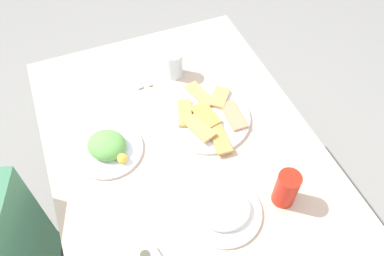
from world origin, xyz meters
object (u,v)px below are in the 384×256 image
(salad_plate_rice, at_px, (224,210))
(drinking_glass, at_px, (174,65))
(fork, at_px, (141,70))
(dining_table, at_px, (183,158))
(paper_napkin, at_px, (136,72))
(spoon, at_px, (132,73))
(soda_can, at_px, (286,189))
(salad_plate_greens, at_px, (108,147))
(pide_platter, at_px, (207,117))

(salad_plate_rice, bearing_deg, drinking_glass, -6.33)
(fork, bearing_deg, dining_table, 178.06)
(dining_table, bearing_deg, paper_napkin, 6.50)
(spoon, bearing_deg, salad_plate_rice, -177.30)
(drinking_glass, bearing_deg, soda_can, -169.26)
(salad_plate_rice, bearing_deg, paper_napkin, 5.88)
(salad_plate_rice, bearing_deg, dining_table, 5.02)
(drinking_glass, distance_m, paper_napkin, 0.15)
(salad_plate_greens, distance_m, salad_plate_rice, 0.42)
(pide_platter, distance_m, drinking_glass, 0.25)
(drinking_glass, bearing_deg, dining_table, 164.20)
(paper_napkin, bearing_deg, fork, -90.00)
(pide_platter, bearing_deg, spoon, 30.09)
(pide_platter, height_order, paper_napkin, pide_platter)
(spoon, bearing_deg, fork, -94.75)
(pide_platter, bearing_deg, paper_napkin, 27.52)
(paper_napkin, bearing_deg, spoon, 90.00)
(fork, bearing_deg, salad_plate_greens, 141.10)
(paper_napkin, bearing_deg, salad_plate_rice, -174.12)
(salad_plate_rice, relative_size, fork, 1.21)
(pide_platter, bearing_deg, salad_plate_greens, 90.86)
(drinking_glass, bearing_deg, fork, 60.65)
(dining_table, relative_size, soda_can, 9.43)
(dining_table, height_order, soda_can, soda_can)
(salad_plate_greens, xyz_separation_m, fork, (0.31, -0.21, -0.02))
(salad_plate_rice, distance_m, drinking_glass, 0.59)
(paper_napkin, bearing_deg, pide_platter, -152.48)
(fork, bearing_deg, spoon, 84.28)
(pide_platter, distance_m, paper_napkin, 0.35)
(dining_table, bearing_deg, salad_plate_rice, -174.98)
(soda_can, xyz_separation_m, fork, (0.67, 0.23, -0.06))
(dining_table, relative_size, salad_plate_greens, 5.11)
(soda_can, relative_size, spoon, 0.68)
(soda_can, bearing_deg, dining_table, 34.55)
(drinking_glass, relative_size, paper_napkin, 0.89)
(dining_table, relative_size, paper_napkin, 10.18)
(pide_platter, height_order, spoon, pide_platter)
(drinking_glass, distance_m, fork, 0.14)
(salad_plate_rice, xyz_separation_m, drinking_glass, (0.58, -0.06, 0.03))
(paper_napkin, bearing_deg, salad_plate_greens, 149.19)
(salad_plate_rice, height_order, drinking_glass, drinking_glass)
(drinking_glass, bearing_deg, pide_platter, -173.15)
(dining_table, bearing_deg, salad_plate_greens, 74.75)
(fork, distance_m, spoon, 0.04)
(salad_plate_greens, bearing_deg, pide_platter, -89.14)
(paper_napkin, height_order, spoon, spoon)
(pide_platter, distance_m, salad_plate_greens, 0.35)
(spoon, bearing_deg, drinking_glass, -117.86)
(dining_table, distance_m, salad_plate_rice, 0.29)
(dining_table, distance_m, paper_napkin, 0.39)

